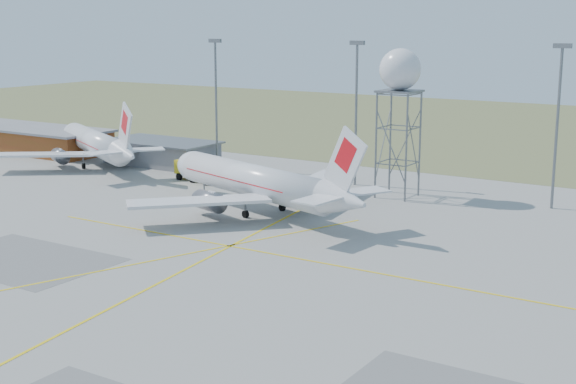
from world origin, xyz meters
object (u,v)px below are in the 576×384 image
Objects in this scene: airliner_main at (257,182)px; baggage_tug at (30,151)px; airliner_far at (97,144)px; radar_tower at (399,115)px; fire_truck at (201,171)px.

baggage_tug is (-59.23, 14.51, -3.12)m from airliner_main.
radar_tower is at bearing -146.93° from airliner_far.
airliner_main is 14.04× the size of baggage_tug.
fire_truck is 3.47× the size of baggage_tug.
fire_truck is (-28.90, -5.86, -9.46)m from radar_tower.
airliner_far is 52.04m from radar_tower.
radar_tower reaches higher than fire_truck.
airliner_main is at bearing -169.72° from airliner_far.
baggage_tug is (-40.99, 2.82, -0.97)m from fire_truck.
airliner_main is 1.79× the size of radar_tower.
radar_tower is 2.26× the size of fire_truck.
airliner_far is at bearing 0.46° from airliner_main.
airliner_far is 12.88× the size of baggage_tug.
fire_truck is 41.10m from baggage_tug.
airliner_far is 1.64× the size of radar_tower.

